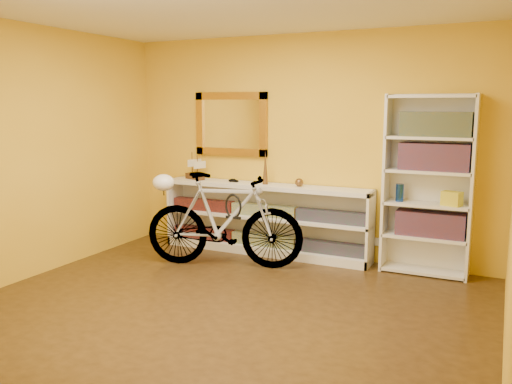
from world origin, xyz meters
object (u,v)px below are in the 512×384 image
at_px(bicycle, 224,220).
at_px(helmet, 164,183).
at_px(console_unit, 265,219).
at_px(bookcase, 428,186).

height_order(bicycle, helmet, bicycle).
distance_m(console_unit, bookcase, 1.93).
bearing_deg(bicycle, helmet, 90.00).
bearing_deg(console_unit, bicycle, -105.37).
relative_size(console_unit, helmet, 10.42).
xyz_separation_m(bookcase, helmet, (-2.71, -0.89, -0.02)).
relative_size(bookcase, bicycle, 1.06).
bearing_deg(helmet, bicycle, 15.97).
bearing_deg(helmet, bookcase, 18.24).
bearing_deg(bicycle, console_unit, -31.34).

